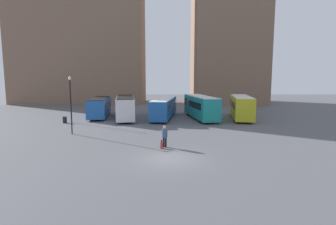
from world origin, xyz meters
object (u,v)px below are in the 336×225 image
bus_0 (99,107)px  lamp_post_0 (70,96)px  bus_1 (125,107)px  bus_4 (241,106)px  trash_bin (64,120)px  suitcase (161,145)px  lamp_post_1 (70,101)px  bus_2 (164,107)px  bus_3 (200,106)px  traveler (164,134)px

bus_0 → lamp_post_0: bearing=150.2°
bus_0 → bus_1: bus_1 is taller
bus_0 → bus_4: size_ratio=1.00×
trash_bin → suitcase: bearing=-44.3°
suitcase → trash_bin: 18.27m
suitcase → lamp_post_1: lamp_post_1 is taller
bus_0 → lamp_post_1: (0.37, -12.93, 1.90)m
bus_2 → bus_0: bearing=91.8°
bus_0 → bus_1: 4.75m
lamp_post_1 → trash_bin: lamp_post_1 is taller
bus_0 → bus_2: bus_2 is taller
bus_1 → lamp_post_0: 7.69m
bus_4 → lamp_post_0: lamp_post_0 is taller
bus_0 → bus_1: (4.27, -2.07, 0.19)m
bus_1 → suitcase: (5.68, -16.59, -1.50)m
bus_0 → lamp_post_1: 13.07m
bus_4 → suitcase: (-11.20, -16.50, -1.53)m
suitcase → trash_bin: bearing=45.9°
suitcase → lamp_post_1: (-9.58, 5.74, 3.20)m
bus_0 → lamp_post_1: size_ratio=1.70×
bus_3 → lamp_post_0: 18.05m
bus_1 → trash_bin: bearing=108.3°
bus_0 → bus_4: bus_4 is taller
bus_2 → lamp_post_0: lamp_post_0 is taller
bus_2 → lamp_post_0: 13.24m
bus_0 → bus_4: 21.26m
lamp_post_1 → bus_1: bearing=70.2°
lamp_post_0 → trash_bin: (-0.81, -0.32, -3.13)m
lamp_post_1 → lamp_post_0: bearing=110.2°
bus_3 → suitcase: (-5.30, -16.83, -1.54)m
traveler → suitcase: traveler is taller
lamp_post_0 → lamp_post_1: bearing=-69.8°
bus_2 → bus_3: (5.33, -0.87, 0.22)m
suitcase → bus_1: bearing=19.0°
bus_2 → lamp_post_0: size_ratio=2.02×
bus_1 → bus_4: (16.87, -0.09, 0.04)m
bus_2 → bus_4: (11.23, -1.20, 0.21)m
suitcase → bus_2: bearing=0.2°
suitcase → lamp_post_1: size_ratio=0.13×
bus_0 → bus_2: 9.97m
bus_1 → lamp_post_0: (-6.60, -3.52, 1.80)m
traveler → lamp_post_1: 11.41m
trash_bin → lamp_post_0: bearing=21.8°
lamp_post_0 → lamp_post_1: size_ratio=1.03×
bus_4 → lamp_post_1: bearing=126.5°
bus_0 → bus_2: bearing=-102.8°
bus_0 → suitcase: bus_0 is taller
lamp_post_0 → trash_bin: size_ratio=7.17×
bus_0 → bus_3: 15.36m
bus_3 → lamp_post_0: bearing=93.2°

